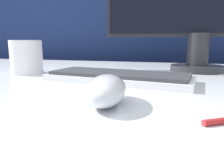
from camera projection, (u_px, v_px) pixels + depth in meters
The scene contains 4 objects.
partition_panel at pixel (142, 73), 1.21m from camera, with size 5.00×0.03×1.29m.
computer_mouse_near at pixel (106, 90), 0.34m from camera, with size 0.08×0.14×0.05m.
keyboard at pixel (119, 77), 0.55m from camera, with size 0.38×0.18×0.02m.
mug at pixel (26, 57), 0.67m from camera, with size 0.10×0.10×0.10m.
Camera 1 is at (0.15, -0.54, 0.81)m, focal length 35.00 mm.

